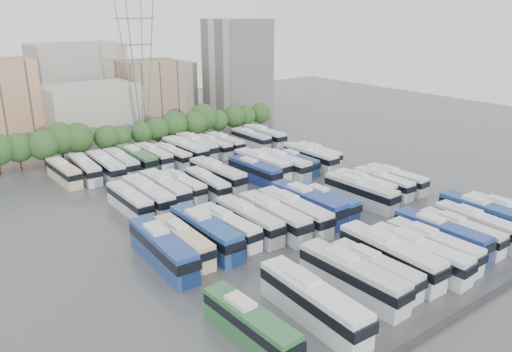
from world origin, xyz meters
TOP-DOWN VIEW (x-y plane):
  - ground at (0.00, 0.00)m, footprint 220.00×220.00m
  - parapet at (0.00, -33.00)m, footprint 56.00×0.50m
  - tree_line at (-2.18, 42.15)m, footprint 65.27×7.53m
  - city_buildings at (-7.46, 71.86)m, footprint 102.00×35.00m
  - apartment_tower at (34.00, 58.00)m, footprint 14.00×14.00m
  - electricity_pylon at (2.00, 50.00)m, footprint 9.00×6.91m
  - bus_r0_s0 at (-21.50, -23.73)m, footprint 3.02×11.62m
  - bus_r0_s2 at (-14.89, -24.79)m, footprint 3.43×13.63m
  - bus_r0_s4 at (-8.30, -23.69)m, footprint 3.36×13.27m
  - bus_r0_s5 at (-4.80, -23.82)m, footprint 2.80×11.30m
  - bus_r0_s6 at (-1.46, -23.12)m, footprint 3.22×13.51m
  - bus_r0_s7 at (1.60, -24.61)m, footprint 3.39×12.75m
  - bus_r0_s8 at (4.88, -24.30)m, footprint 2.85×12.08m
  - bus_r0_s9 at (8.26, -23.12)m, footprint 2.99×12.51m
  - bus_r0_s10 at (11.38, -23.92)m, footprint 2.60×11.30m
  - bus_r0_s11 at (14.73, -24.23)m, footprint 3.05×11.97m
  - bus_r0_s12 at (18.21, -23.29)m, footprint 2.94×13.02m
  - bus_r0_s13 at (21.46, -24.76)m, footprint 2.89×11.94m
  - bus_r1_s0 at (-21.31, -6.20)m, footprint 3.48×13.65m
  - bus_r1_s1 at (-18.20, -5.43)m, footprint 2.87×11.90m
  - bus_r1_s2 at (-14.95, -5.26)m, footprint 2.93×13.41m
  - bus_r1_s3 at (-11.42, -5.00)m, footprint 3.00×11.59m
  - bus_r1_s4 at (-8.19, -5.19)m, footprint 2.71×12.38m
  - bus_r1_s5 at (-4.98, -6.45)m, footprint 3.31×13.21m
  - bus_r1_s6 at (-1.80, -6.91)m, footprint 3.14×13.37m
  - bus_r1_s7 at (1.81, -5.68)m, footprint 3.23×13.57m
  - bus_r1_s8 at (4.91, -6.19)m, footprint 2.85×11.71m
  - bus_r1_s10 at (11.68, -6.87)m, footprint 3.31×12.83m
  - bus_r1_s11 at (14.96, -4.78)m, footprint 2.66×11.23m
  - bus_r1_s12 at (18.34, -5.73)m, footprint 2.66×11.14m
  - bus_r1_s13 at (21.44, -5.76)m, footprint 2.90×11.22m
  - bus_r2_s1 at (-17.95, 11.15)m, footprint 2.61×11.64m
  - bus_r2_s2 at (-15.03, 11.05)m, footprint 2.88×12.93m
  - bus_r2_s3 at (-11.62, 12.16)m, footprint 2.91×12.76m
  - bus_r2_s4 at (-8.27, 12.54)m, footprint 2.67×10.98m
  - bus_r2_s5 at (-4.86, 10.83)m, footprint 3.05×11.47m
  - bus_r2_s6 at (-1.49, 13.00)m, footprint 3.36×13.26m
  - bus_r2_s8 at (5.04, 11.41)m, footprint 3.21×12.03m
  - bus_r2_s9 at (8.27, 13.29)m, footprint 3.44×13.11m
  - bus_r2_s10 at (11.36, 11.37)m, footprint 3.05×12.83m
  - bus_r2_s11 at (14.75, 11.70)m, footprint 2.55×10.95m
  - bus_r2_s12 at (18.33, 11.70)m, footprint 2.96×12.59m
  - bus_r2_s13 at (21.56, 12.85)m, footprint 2.53×10.95m
  - bus_r3_s0 at (-21.53, 30.78)m, footprint 2.94×11.55m
  - bus_r3_s1 at (-18.01, 30.32)m, footprint 3.07×11.94m
  - bus_r3_s2 at (-14.76, 28.80)m, footprint 3.16×12.85m
  - bus_r3_s3 at (-11.51, 29.83)m, footprint 2.95×12.08m
  - bus_r3_s4 at (-8.37, 30.16)m, footprint 3.03×12.68m
  - bus_r3_s5 at (-4.89, 30.30)m, footprint 2.68×11.79m
  - bus_r3_s6 at (-1.67, 28.93)m, footprint 3.01×11.29m
  - bus_r3_s7 at (1.67, 29.77)m, footprint 3.50×13.22m
  - bus_r3_s8 at (4.91, 30.84)m, footprint 3.40×13.25m
  - bus_r3_s9 at (8.31, 30.19)m, footprint 2.85×11.38m
  - bus_r3_s10 at (11.55, 30.45)m, footprint 2.65×11.18m
  - bus_r3_s12 at (18.14, 30.33)m, footprint 2.74×11.44m
  - bus_r3_s13 at (21.51, 29.94)m, footprint 2.77×12.42m

SIDE VIEW (x-z plane):
  - ground at x=0.00m, z-range 0.00..0.00m
  - parapet at x=0.00m, z-range 0.00..0.50m
  - bus_r2_s13 at x=21.56m, z-range -0.03..3.39m
  - bus_r2_s11 at x=14.75m, z-range -0.03..3.39m
  - bus_r2_s4 at x=-8.27m, z-range -0.03..3.39m
  - bus_r1_s12 at x=18.34m, z-range -0.03..3.45m
  - bus_r1_s13 at x=21.44m, z-range -0.03..3.46m
  - bus_r3_s10 at x=11.55m, z-range -0.03..3.46m
  - bus_r3_s6 at x=-1.67m, z-range -0.03..3.47m
  - bus_r1_s11 at x=14.96m, z-range -0.03..3.48m
  - bus_r0_s5 at x=-4.80m, z-range -0.03..3.49m
  - bus_r0_s10 at x=11.38m, z-range -0.03..3.50m
  - bus_r3_s9 at x=8.31m, z-range -0.03..3.52m
  - bus_r2_s5 at x=-4.86m, z-range -0.03..3.53m
  - bus_r3_s12 at x=18.14m, z-range -0.03..3.54m
  - bus_r3_s0 at x=-21.53m, z-range -0.03..3.56m
  - bus_r1_s3 at x=-11.42m, z-range -0.03..3.57m
  - bus_r0_s0 at x=-21.50m, z-range -0.03..3.58m
  - bus_r2_s1 at x=-17.95m, z-range -0.03..3.61m
  - bus_r1_s8 at x=4.91m, z-range -0.03..3.62m
  - bus_r3_s5 at x=-4.89m, z-range -0.03..3.66m
  - bus_r1_s1 at x=-18.20m, z-range -0.03..3.68m
  - bus_r3_s1 at x=-18.01m, z-range -0.03..3.68m
  - bus_r0_s11 at x=14.73m, z-range -0.03..3.69m
  - bus_r0_s13 at x=21.46m, z-range -0.03..3.69m
  - bus_r2_s8 at x=5.04m, z-range -0.03..3.70m
  - bus_r3_s3 at x=-11.51m, z-range -0.03..3.73m
  - bus_r0_s8 at x=4.88m, z-range -0.03..3.74m
  - bus_r1_s4 at x=-8.19m, z-range -0.04..3.85m
  - bus_r3_s13 at x=21.51m, z-range -0.04..3.86m
  - bus_r0_s9 at x=8.26m, z-range -0.04..3.87m
  - bus_r2_s12 at x=18.33m, z-range -0.04..3.90m
  - bus_r3_s4 at x=-8.37m, z-range -0.04..3.92m
  - bus_r0_s7 at x=1.60m, z-range -0.04..3.93m
  - bus_r1_s10 at x=11.68m, z-range -0.04..3.95m
  - bus_r2_s3 at x=-11.62m, z-range -0.04..3.96m
  - bus_r3_s2 at x=-14.76m, z-range -0.04..3.97m
  - bus_r2_s10 at x=11.36m, z-range -0.04..3.97m
  - bus_r2_s2 at x=-15.03m, z-range -0.04..4.02m
  - bus_r2_s9 at x=8.27m, z-range -0.04..4.04m
  - bus_r0_s12 at x=18.21m, z-range -0.04..4.04m
  - bus_r3_s7 at x=1.67m, z-range -0.04..4.07m
  - bus_r1_s5 at x=-4.98m, z-range -0.04..4.08m
  - bus_r3_s8 at x=4.91m, z-range -0.04..4.09m
  - bus_r2_s6 at x=-1.49m, z-range -0.04..4.09m
  - bus_r0_s4 at x=-8.30m, z-range -0.04..4.10m
  - bus_r1_s6 at x=-1.80m, z-range -0.04..4.14m
  - bus_r1_s2 at x=-14.95m, z-range -0.04..4.17m
  - bus_r0_s6 at x=-1.46m, z-range -0.04..4.18m
  - bus_r1_s7 at x=1.81m, z-range -0.04..4.20m
  - bus_r0_s2 at x=-14.89m, z-range -0.04..4.21m
  - bus_r1_s0 at x=-21.31m, z-range -0.04..4.21m
  - tree_line at x=-2.18m, z-range 0.27..8.29m
  - city_buildings at x=-7.46m, z-range -2.13..17.87m
  - apartment_tower at x=34.00m, z-range 0.00..26.00m
  - electricity_pylon at x=2.00m, z-range 1.75..35.57m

